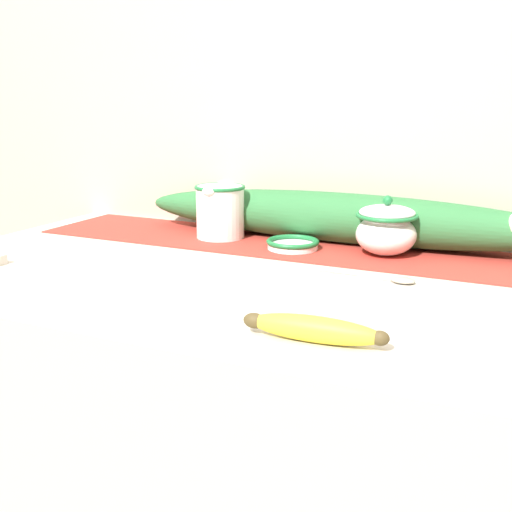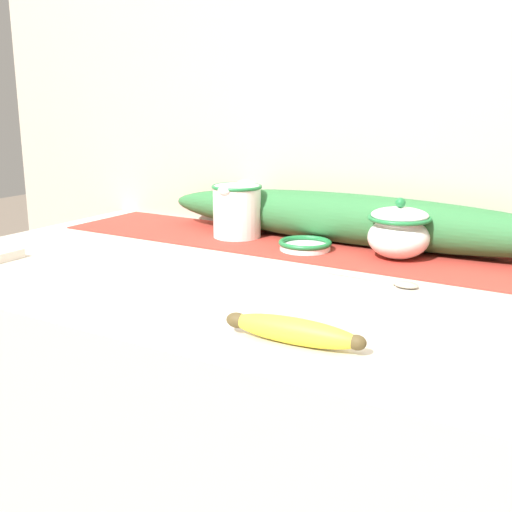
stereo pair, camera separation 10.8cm
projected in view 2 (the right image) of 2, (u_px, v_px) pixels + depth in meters
name	position (u px, v px, depth m)	size (l,w,h in m)	color
countertop	(288.00, 501.00, 1.23)	(1.46, 0.74, 0.89)	beige
back_wall	(379.00, 95.00, 1.37)	(2.26, 0.04, 2.40)	#B7AD99
table_runner	(345.00, 252.00, 1.32)	(1.35, 0.25, 0.00)	#B23328
cream_pitcher	(237.00, 209.00, 1.43)	(0.11, 0.13, 0.12)	white
sugar_bowl	(399.00, 231.00, 1.25)	(0.12, 0.12, 0.12)	white
small_dish	(305.00, 245.00, 1.32)	(0.11, 0.11, 0.02)	white
banana	(293.00, 331.00, 0.83)	(0.20, 0.05, 0.04)	yellow
spoon	(400.00, 284.00, 1.08)	(0.17, 0.03, 0.01)	#A89E89
poinsettia_garland	(357.00, 219.00, 1.36)	(0.97, 0.12, 0.12)	#2D6B38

